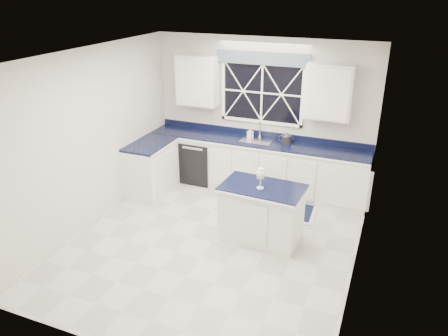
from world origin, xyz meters
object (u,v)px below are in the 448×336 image
at_px(soap_bottle, 250,133).
at_px(faucet, 260,129).
at_px(dishwasher, 200,160).
at_px(kettle, 286,138).
at_px(island, 262,213).
at_px(wine_glass, 261,175).

bearing_deg(soap_bottle, faucet, 28.55).
xyz_separation_m(dishwasher, soap_bottle, (0.95, 0.11, 0.63)).
distance_m(dishwasher, kettle, 1.75).
xyz_separation_m(kettle, soap_bottle, (-0.68, 0.05, 0.00)).
bearing_deg(soap_bottle, island, -65.67).
bearing_deg(island, dishwasher, 140.37).
relative_size(island, kettle, 4.12).
xyz_separation_m(island, soap_bottle, (-0.77, 1.71, 0.60)).
relative_size(dishwasher, island, 0.68).
relative_size(island, wine_glass, 4.02).
bearing_deg(island, faucet, 112.42).
bearing_deg(island, kettle, 96.47).
distance_m(dishwasher, wine_glass, 2.48).
xyz_separation_m(island, kettle, (-0.09, 1.67, 0.60)).
bearing_deg(island, wine_glass, -100.01).
relative_size(dishwasher, soap_bottle, 4.30).
xyz_separation_m(faucet, kettle, (0.53, -0.13, -0.06)).
relative_size(kettle, soap_bottle, 1.53).
height_order(kettle, soap_bottle, kettle).
bearing_deg(wine_glass, dishwasher, 135.77).
relative_size(dishwasher, kettle, 2.81).
xyz_separation_m(wine_glass, soap_bottle, (-0.76, 1.78, -0.04)).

